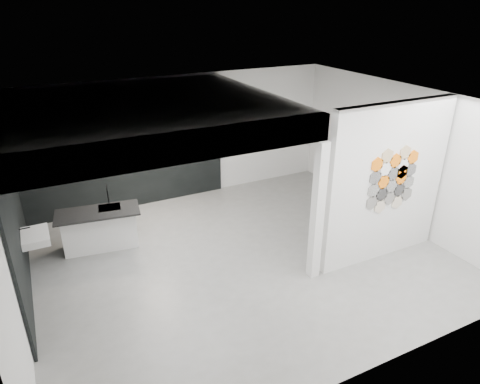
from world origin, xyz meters
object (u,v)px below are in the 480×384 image
object	(u,v)px
stockpot	(65,156)
glass_vase	(191,139)
kettle	(178,141)
glass_bowl	(191,140)
kitchen_island	(100,228)
bottle_dark	(128,147)
utensil_cup	(100,153)
partition_panel	(387,184)
wall_basin	(35,237)

from	to	relation	value
stockpot	glass_vase	bearing A→B (deg)	0.00
kettle	glass_bowl	world-z (taller)	kettle
kitchen_island	bottle_dark	bearing A→B (deg)	64.07
stockpot	utensil_cup	world-z (taller)	stockpot
partition_panel	kitchen_island	xyz separation A→B (m)	(-4.42, 2.48, -1.00)
kettle	glass_vase	world-z (taller)	same
partition_panel	kitchen_island	world-z (taller)	partition_panel
kitchen_island	kettle	size ratio (longest dim) A/B	9.65
glass_bowl	utensil_cup	size ratio (longest dim) A/B	1.38
wall_basin	glass_bowl	size ratio (longest dim) A/B	4.73
partition_panel	glass_vase	size ratio (longest dim) A/B	20.65
bottle_dark	utensil_cup	world-z (taller)	bottle_dark
bottle_dark	partition_panel	bearing A→B (deg)	-48.03
glass_bowl	bottle_dark	xyz separation A→B (m)	(-1.39, 0.00, 0.04)
stockpot	kitchen_island	bearing A→B (deg)	-77.85
kitchen_island	glass_vase	bearing A→B (deg)	38.89
wall_basin	utensil_cup	world-z (taller)	utensil_cup
glass_vase	bottle_dark	size ratio (longest dim) A/B	0.77
wall_basin	utensil_cup	xyz separation A→B (m)	(1.40, 2.07, 0.52)
partition_panel	glass_vase	distance (m)	4.39
kitchen_island	glass_bowl	size ratio (longest dim) A/B	12.18
kettle	kitchen_island	bearing A→B (deg)	-126.73
partition_panel	stockpot	size ratio (longest dim) A/B	13.02
wall_basin	glass_vase	world-z (taller)	glass_vase
wall_basin	stockpot	size ratio (longest dim) A/B	2.79
bottle_dark	kettle	bearing A→B (deg)	0.00
wall_basin	kettle	xyz separation A→B (m)	(3.09, 2.07, 0.54)
glass_vase	glass_bowl	bearing A→B (deg)	180.00
kettle	glass_vase	bearing A→B (deg)	19.24
partition_panel	wall_basin	distance (m)	5.78
glass_bowl	glass_vase	bearing A→B (deg)	0.00
stockpot	kettle	xyz separation A→B (m)	(2.34, 0.00, -0.02)
wall_basin	utensil_cup	distance (m)	2.55
kettle	stockpot	bearing A→B (deg)	-160.76
kitchen_island	kettle	xyz separation A→B (m)	(2.05, 1.38, 0.99)
stockpot	wall_basin	bearing A→B (deg)	-109.94
kitchen_island	bottle_dark	size ratio (longest dim) A/B	8.73
glass_vase	kettle	bearing A→B (deg)	180.00
wall_basin	glass_bowl	xyz separation A→B (m)	(3.38, 2.07, 0.52)
kitchen_island	glass_bowl	bearing A→B (deg)	38.97
kettle	bottle_dark	xyz separation A→B (m)	(-1.10, 0.00, 0.02)
kettle	bottle_dark	size ratio (longest dim) A/B	0.90
utensil_cup	partition_panel	bearing A→B (deg)	-43.58
partition_panel	bottle_dark	bearing A→B (deg)	131.97
partition_panel	glass_bowl	bearing A→B (deg)	118.32
partition_panel	kitchen_island	bearing A→B (deg)	150.66
stockpot	glass_bowl	distance (m)	2.63
kitchen_island	partition_panel	bearing A→B (deg)	-20.96
kitchen_island	bottle_dark	distance (m)	1.95
stockpot	bottle_dark	world-z (taller)	same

